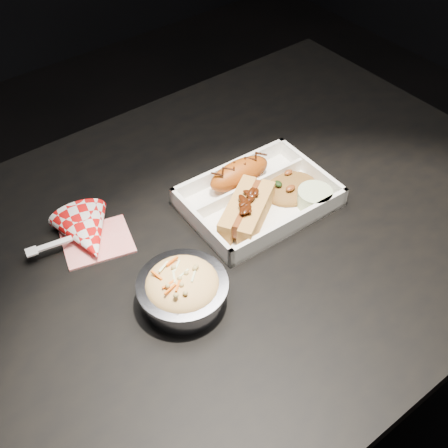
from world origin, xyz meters
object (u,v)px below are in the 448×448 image
(dining_table, at_px, (215,269))
(foil_coleslaw_cup, at_px, (183,288))
(hotdog, at_px, (247,210))
(food_tray, at_px, (258,200))
(fried_pastry, at_px, (239,174))
(napkin_fork, at_px, (88,235))

(dining_table, distance_m, foil_coleslaw_cup, 0.19)
(dining_table, height_order, hotdog, hotdog)
(food_tray, relative_size, hotdog, 1.80)
(hotdog, bearing_deg, dining_table, 135.32)
(fried_pastry, height_order, hotdog, hotdog)
(fried_pastry, bearing_deg, napkin_fork, 170.59)
(dining_table, xyz_separation_m, fried_pastry, (0.11, 0.07, 0.12))
(dining_table, xyz_separation_m, napkin_fork, (-0.17, 0.11, 0.11))
(dining_table, distance_m, hotdog, 0.14)
(food_tray, height_order, napkin_fork, napkin_fork)
(dining_table, relative_size, hotdog, 8.40)
(foil_coleslaw_cup, bearing_deg, hotdog, 21.42)
(napkin_fork, bearing_deg, fried_pastry, 1.52)
(foil_coleslaw_cup, bearing_deg, dining_table, 34.83)
(hotdog, distance_m, foil_coleslaw_cup, 0.19)
(fried_pastry, height_order, napkin_fork, napkin_fork)
(dining_table, xyz_separation_m, foil_coleslaw_cup, (-0.12, -0.08, 0.12))
(food_tray, bearing_deg, fried_pastry, 90.00)
(napkin_fork, bearing_deg, food_tray, -9.17)
(hotdog, bearing_deg, foil_coleslaw_cup, 169.37)
(food_tray, bearing_deg, hotdog, -149.23)
(food_tray, relative_size, foil_coleslaw_cup, 1.91)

